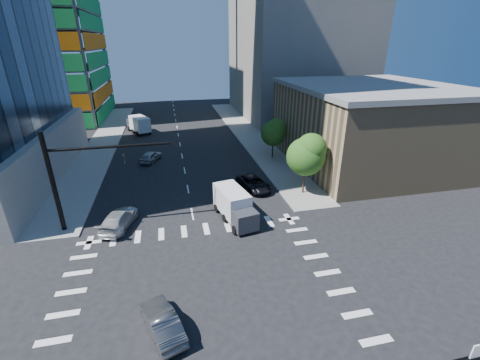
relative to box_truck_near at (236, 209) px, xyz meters
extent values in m
plane|color=black|center=(-3.94, -9.84, -1.28)|extent=(160.00, 160.00, 0.00)
cube|color=silver|center=(-3.94, -9.84, -1.27)|extent=(20.00, 20.00, 0.01)
cube|color=gray|center=(8.56, 30.16, -1.20)|extent=(5.00, 60.00, 0.15)
cube|color=gray|center=(-16.44, 30.16, -1.20)|extent=(5.00, 60.00, 0.15)
cube|color=#947B56|center=(21.06, 12.16, 3.72)|extent=(20.00, 22.00, 10.00)
cube|color=slate|center=(21.06, 12.16, 9.02)|extent=(20.50, 22.50, 0.60)
cube|color=slate|center=(23.06, 45.16, 12.72)|extent=(24.00, 30.00, 28.00)
cylinder|color=black|center=(-15.44, 1.66, 3.37)|extent=(0.40, 0.40, 9.00)
cylinder|color=black|center=(-10.44, 1.66, 6.27)|extent=(10.00, 0.24, 0.24)
imported|color=black|center=(-9.44, 1.66, 5.17)|extent=(0.16, 0.20, 1.00)
cylinder|color=#382316|center=(8.56, 4.16, 0.01)|extent=(0.20, 0.20, 2.27)
sphere|color=#245516|center=(8.56, 4.16, 3.10)|extent=(4.16, 4.16, 4.16)
sphere|color=#386722|center=(8.96, 3.86, 4.07)|extent=(3.25, 3.25, 3.25)
cylinder|color=#382316|center=(8.86, 16.16, -0.16)|extent=(0.20, 0.20, 1.92)
sphere|color=#245516|center=(8.86, 16.16, 2.45)|extent=(3.52, 3.52, 3.52)
sphere|color=#386722|center=(9.26, 15.86, 3.27)|extent=(2.75, 2.75, 2.75)
imported|color=black|center=(3.49, 6.52, -0.55)|extent=(3.62, 5.68, 1.46)
imported|color=silver|center=(-10.63, 1.32, -0.50)|extent=(3.67, 5.73, 1.55)
imported|color=#A1A2A8|center=(-8.36, 18.80, -0.53)|extent=(3.41, 4.72, 1.49)
imported|color=#4A4B4F|center=(-6.82, -11.49, -0.55)|extent=(2.92, 4.68, 1.46)
cube|color=silver|center=(0.00, 0.00, 0.44)|extent=(3.05, 4.86, 2.34)
cube|color=#3E3F45|center=(0.00, 0.00, -0.15)|extent=(2.36, 2.02, 1.71)
cube|color=silver|center=(-11.07, 35.59, 0.57)|extent=(4.11, 5.37, 2.52)
cube|color=#3E3F45|center=(-11.07, 35.59, -0.06)|extent=(2.75, 2.51, 1.84)
camera|label=1|loc=(-5.40, -25.95, 14.42)|focal=24.00mm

